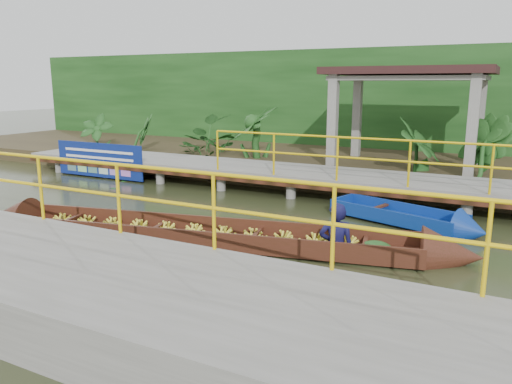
% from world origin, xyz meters
% --- Properties ---
extents(ground, '(80.00, 80.00, 0.00)m').
position_xyz_m(ground, '(0.00, 0.00, 0.00)').
color(ground, '#282F17').
rests_on(ground, ground).
extents(land_strip, '(30.00, 8.00, 0.45)m').
position_xyz_m(land_strip, '(0.00, 7.50, 0.23)').
color(land_strip, '#332919').
rests_on(land_strip, ground).
extents(far_dock, '(16.00, 2.06, 1.66)m').
position_xyz_m(far_dock, '(0.02, 3.43, 0.48)').
color(far_dock, slate).
rests_on(far_dock, ground).
extents(near_dock, '(18.00, 2.40, 1.73)m').
position_xyz_m(near_dock, '(1.00, -4.20, 0.30)').
color(near_dock, slate).
rests_on(near_dock, ground).
extents(pavilion, '(4.40, 3.00, 3.00)m').
position_xyz_m(pavilion, '(3.00, 6.30, 2.82)').
color(pavilion, slate).
rests_on(pavilion, ground).
extents(foliage_backdrop, '(30.00, 0.80, 4.00)m').
position_xyz_m(foliage_backdrop, '(0.00, 10.00, 2.00)').
color(foliage_backdrop, '#143912').
rests_on(foliage_backdrop, ground).
extents(vendor_boat, '(9.17, 2.78, 1.97)m').
position_xyz_m(vendor_boat, '(1.30, -1.12, 0.21)').
color(vendor_boat, '#391E0F').
rests_on(vendor_boat, ground).
extents(moored_blue_boat, '(3.24, 1.71, 0.75)m').
position_xyz_m(moored_blue_boat, '(4.49, 1.45, 0.13)').
color(moored_blue_boat, navy).
rests_on(moored_blue_boat, ground).
extents(blue_banner, '(3.24, 0.04, 1.01)m').
position_xyz_m(blue_banner, '(-5.06, 2.48, 0.56)').
color(blue_banner, navy).
rests_on(blue_banner, ground).
extents(tropical_plants, '(13.97, 0.97, 1.22)m').
position_xyz_m(tropical_plants, '(-1.75, 5.30, 1.06)').
color(tropical_plants, '#143912').
rests_on(tropical_plants, ground).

